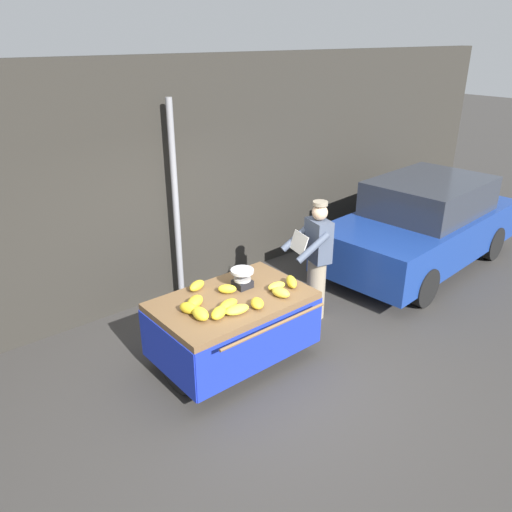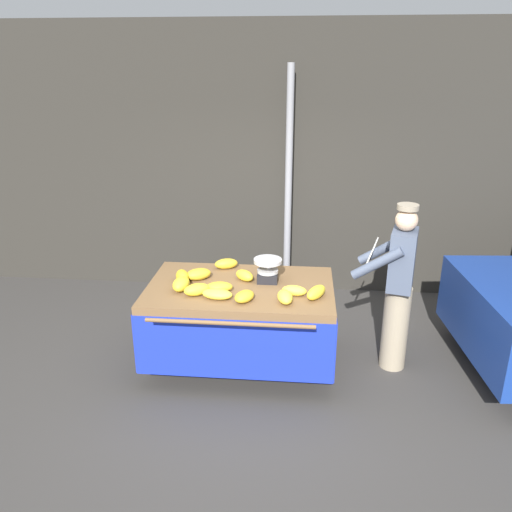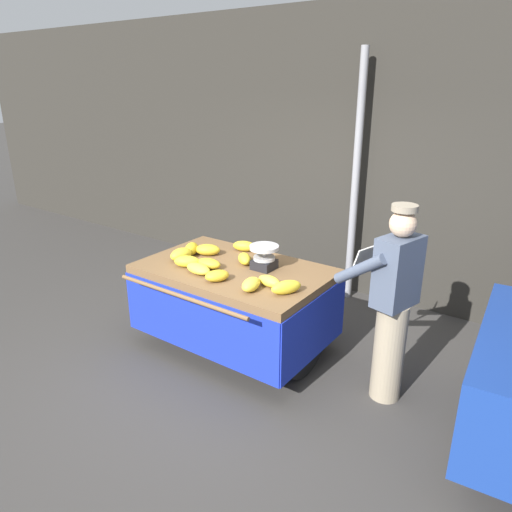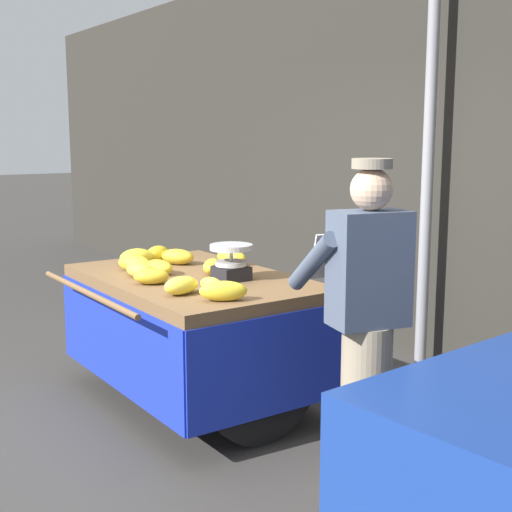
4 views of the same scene
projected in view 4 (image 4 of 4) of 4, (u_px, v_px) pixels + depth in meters
ground_plane at (148, 428)px, 4.44m from camera, size 60.00×60.00×0.00m
back_wall at (438, 147)px, 5.61m from camera, size 16.00×0.24×3.46m
street_pole at (427, 182)px, 5.33m from camera, size 0.09×0.09×2.95m
banana_cart at (194, 308)px, 4.77m from camera, size 1.84×1.35×0.89m
weighing_scale at (231, 262)px, 4.58m from camera, size 0.28×0.28×0.24m
banana_bunch_0 at (136, 257)px, 5.08m from camera, size 0.17×0.26×0.13m
banana_bunch_1 at (231, 257)px, 5.13m from camera, size 0.27×0.20×0.11m
banana_bunch_2 at (177, 257)px, 5.14m from camera, size 0.30×0.27×0.11m
banana_bunch_3 at (212, 286)px, 4.19m from camera, size 0.25×0.15×0.10m
banana_bunch_4 at (139, 270)px, 4.69m from camera, size 0.30×0.19×0.09m
banana_bunch_5 at (213, 267)px, 4.77m from camera, size 0.24×0.24×0.11m
banana_bunch_6 at (158, 254)px, 5.20m from camera, size 0.20×0.25×0.13m
banana_bunch_7 at (151, 276)px, 4.46m from camera, size 0.24×0.27×0.10m
banana_bunch_8 at (134, 263)px, 4.88m from camera, size 0.29×0.25×0.11m
banana_bunch_9 at (159, 267)px, 4.78m from camera, size 0.27×0.17×0.10m
banana_bunch_10 at (223, 291)px, 4.00m from camera, size 0.24×0.30×0.12m
banana_bunch_11 at (181, 285)px, 4.17m from camera, size 0.18×0.26×0.11m
vendor_person at (366, 325)px, 3.56m from camera, size 0.66×0.61×1.71m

